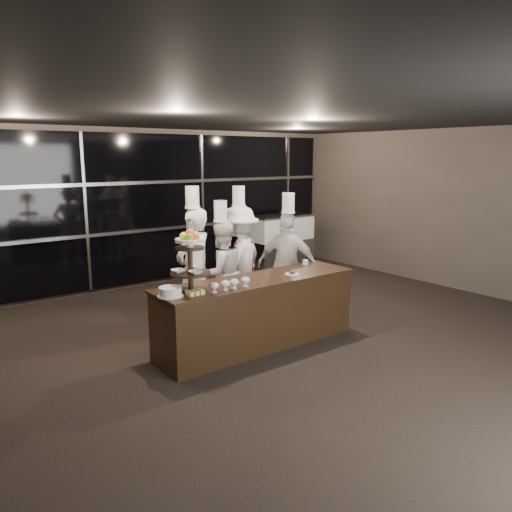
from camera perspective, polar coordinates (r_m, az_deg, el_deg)
room at (r=5.74m, az=9.39°, el=1.26°), size 10.00×10.00×10.00m
window_wall at (r=9.77m, az=-12.27°, el=5.31°), size 8.60×0.10×2.80m
buffet_counter at (r=6.63m, az=0.21°, el=-6.43°), size 2.84×0.74×0.92m
display_stand at (r=5.87m, az=-7.54°, el=-0.06°), size 0.48×0.48×0.74m
compotes at (r=5.97m, az=-2.99°, el=-3.09°), size 0.57×0.11×0.12m
layer_cake at (r=5.77m, az=-9.78°, el=-4.06°), size 0.30×0.30×0.11m
pastry_squares at (r=5.80m, az=-6.98°, el=-4.16°), size 0.20×0.13×0.05m
small_plate at (r=6.74m, az=4.18°, el=-2.00°), size 0.20×0.20×0.05m
chef_cup at (r=7.37m, az=5.68°, el=-0.72°), size 0.08×0.08×0.07m
display_case at (r=10.86m, az=2.87°, el=1.80°), size 1.41×0.62×1.24m
chef_a at (r=7.11m, az=-7.09°, el=-1.50°), size 0.76×0.62×2.09m
chef_b at (r=7.40m, az=-3.99°, el=-1.89°), size 0.81×0.66×1.86m
chef_c at (r=7.80m, az=-1.95°, el=-0.54°), size 1.30×1.12×2.05m
chef_d at (r=7.75m, az=3.62°, el=-0.95°), size 0.86×1.03×1.94m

